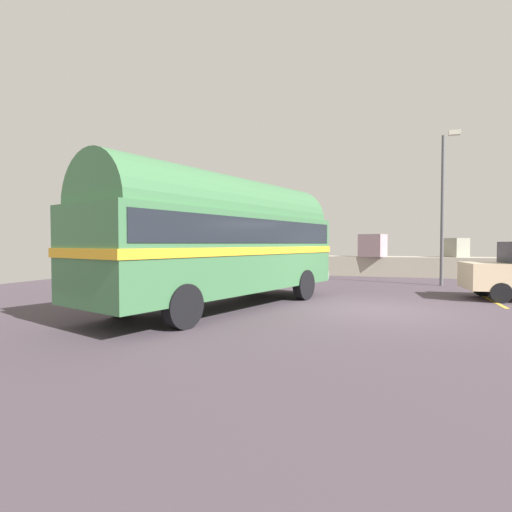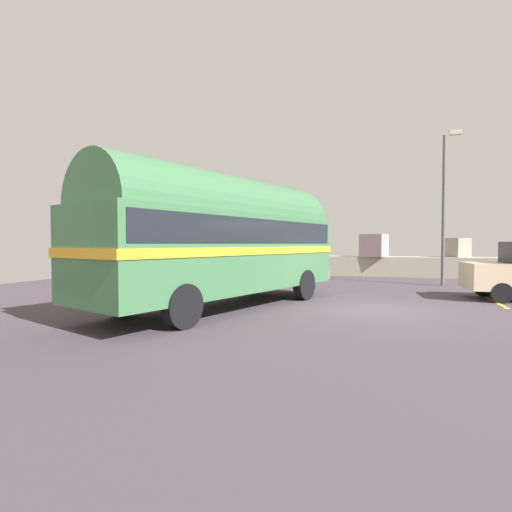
% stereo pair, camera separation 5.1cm
% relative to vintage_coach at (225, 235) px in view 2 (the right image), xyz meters
% --- Properties ---
extents(ground, '(32.00, 26.00, 0.02)m').
position_rel_vintage_coach_xyz_m(ground, '(4.12, 0.89, -2.04)').
color(ground, '#453B44').
extents(breakwater, '(31.36, 2.19, 2.36)m').
position_rel_vintage_coach_xyz_m(breakwater, '(3.98, 12.68, -1.35)').
color(breakwater, '#A39B89').
rests_on(breakwater, ground).
extents(vintage_coach, '(4.94, 8.90, 3.70)m').
position_rel_vintage_coach_xyz_m(vintage_coach, '(0.00, 0.00, 0.00)').
color(vintage_coach, black).
rests_on(vintage_coach, ground).
extents(lamp_post, '(0.60, 0.86, 6.41)m').
position_rel_vintage_coach_xyz_m(lamp_post, '(6.68, 8.01, 1.56)').
color(lamp_post, '#5B5B60').
rests_on(lamp_post, ground).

